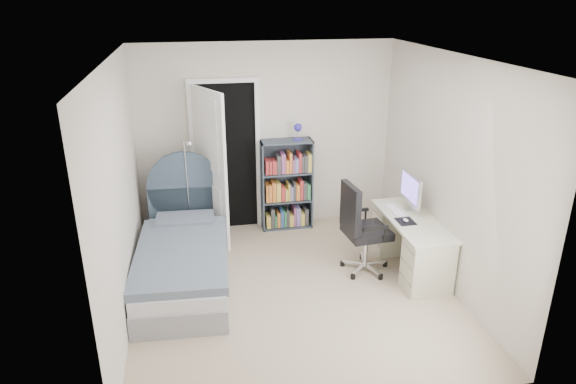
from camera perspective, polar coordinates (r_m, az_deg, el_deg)
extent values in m
cube|color=tan|center=(5.78, 0.57, -11.03)|extent=(3.40, 3.60, 0.05)
cube|color=white|center=(4.91, 0.69, 14.98)|extent=(3.40, 3.60, 0.05)
cube|color=beige|center=(6.92, -2.45, 6.10)|extent=(3.40, 0.05, 2.50)
cube|color=beige|center=(3.61, 6.57, -9.13)|extent=(3.40, 0.05, 2.50)
cube|color=beige|center=(5.16, -18.47, -0.44)|extent=(0.05, 3.60, 2.50)
cube|color=beige|center=(5.79, 17.60, 2.00)|extent=(0.05, 3.60, 2.50)
cube|color=black|center=(6.90, -6.90, 3.76)|extent=(0.80, 0.01, 2.00)
cube|color=white|center=(6.87, -10.47, 3.46)|extent=(0.06, 0.06, 2.00)
cube|color=white|center=(6.92, -3.33, 3.93)|extent=(0.06, 0.06, 2.00)
cube|color=white|center=(6.64, -7.28, 12.19)|extent=(0.92, 0.06, 0.06)
cube|color=white|center=(6.52, -8.65, 2.62)|extent=(0.37, 0.74, 2.00)
cube|color=gray|center=(5.91, -11.45, -8.97)|extent=(1.04, 2.01, 0.26)
cube|color=silver|center=(5.82, -11.59, -7.30)|extent=(1.02, 1.97, 0.16)
cube|color=slate|center=(5.68, -11.73, -6.72)|extent=(1.06, 1.72, 0.10)
cube|color=slate|center=(6.39, -11.34, -3.19)|extent=(0.72, 0.43, 0.12)
cube|color=#3B4B5B|center=(6.70, -11.17, -2.61)|extent=(0.93, 0.11, 0.79)
cylinder|color=#3B4B5B|center=(6.56, -11.41, 0.53)|extent=(0.93, 0.11, 0.93)
cylinder|color=#D5C483|center=(6.87, -11.58, -3.58)|extent=(0.03, 0.03, 0.45)
cylinder|color=#D5C483|center=(7.14, -11.60, -2.59)|extent=(0.03, 0.03, 0.45)
cylinder|color=#D5C483|center=(6.87, -9.12, -3.41)|extent=(0.03, 0.03, 0.45)
cylinder|color=#D5C483|center=(7.14, -9.22, -2.43)|extent=(0.03, 0.03, 0.45)
cube|color=#D5C483|center=(6.92, -10.49, -1.43)|extent=(0.36, 0.36, 0.03)
cube|color=#D5C483|center=(7.03, -10.34, -3.49)|extent=(0.32, 0.32, 0.02)
cube|color=#B24C33|center=(6.91, -10.88, -1.22)|extent=(0.14, 0.20, 0.03)
cube|color=#3F598C|center=(6.90, -10.89, -0.99)|extent=(0.13, 0.19, 0.03)
cube|color=#D8CC7F|center=(6.89, -10.91, -0.76)|extent=(0.12, 0.18, 0.03)
cylinder|color=silver|center=(6.83, -10.64, -5.66)|extent=(0.20, 0.20, 0.02)
cylinder|color=silver|center=(6.55, -11.05, -0.24)|extent=(0.02, 0.02, 1.39)
sphere|color=silver|center=(6.30, -10.92, 5.29)|extent=(0.08, 0.08, 0.08)
cube|color=#3B4651|center=(6.94, -2.91, 0.65)|extent=(0.02, 0.30, 1.24)
cube|color=#3B4651|center=(7.06, 2.51, 1.03)|extent=(0.02, 0.30, 1.24)
cube|color=#3B4651|center=(6.80, -0.18, 5.65)|extent=(0.69, 0.30, 0.02)
cube|color=#3B4651|center=(7.23, -0.17, -3.68)|extent=(0.69, 0.30, 0.02)
cube|color=#3B4651|center=(7.12, -0.40, 1.24)|extent=(0.69, 0.01, 1.24)
cube|color=#3B4651|center=(7.07, -0.18, -0.85)|extent=(0.65, 0.28, 0.02)
cube|color=#3B4651|center=(6.93, -0.18, 2.18)|extent=(0.65, 0.28, 0.02)
cylinder|color=#2E25A0|center=(6.82, 1.05, 5.88)|extent=(0.12, 0.12, 0.02)
cylinder|color=silver|center=(6.80, 1.05, 6.52)|extent=(0.02, 0.02, 0.16)
sphere|color=#2E25A0|center=(6.75, 1.11, 7.19)|extent=(0.11, 0.11, 0.11)
cube|color=#D8BF4C|center=(7.12, -2.26, -3.15)|extent=(0.06, 0.21, 0.17)
cube|color=#3F3F3F|center=(7.11, -1.80, -2.73)|extent=(0.05, 0.21, 0.28)
cube|color=#337F4C|center=(7.14, -1.45, -3.08)|extent=(0.03, 0.21, 0.17)
cube|color=orange|center=(7.14, -1.14, -2.94)|extent=(0.04, 0.21, 0.20)
cube|color=#335999|center=(7.14, -0.76, -2.79)|extent=(0.04, 0.21, 0.24)
cube|color=#337F4C|center=(7.15, -0.42, -2.82)|extent=(0.03, 0.21, 0.22)
cube|color=#3F3F3F|center=(7.15, -0.12, -2.73)|extent=(0.03, 0.21, 0.24)
cube|color=#D8BF4C|center=(7.18, 0.28, -2.97)|extent=(0.06, 0.21, 0.17)
cube|color=#994C7F|center=(7.16, 0.66, -2.55)|extent=(0.03, 0.21, 0.27)
cube|color=#7F72B2|center=(7.17, 1.03, -2.57)|extent=(0.06, 0.21, 0.26)
cube|color=#D8BF4C|center=(7.20, 1.50, -2.81)|extent=(0.05, 0.21, 0.18)
cube|color=#3F3F3F|center=(7.20, 1.94, -2.59)|extent=(0.05, 0.21, 0.23)
cube|color=orange|center=(6.96, -2.43, 0.00)|extent=(0.03, 0.21, 0.24)
cube|color=orange|center=(6.96, -2.08, 0.01)|extent=(0.04, 0.21, 0.24)
cube|color=orange|center=(6.97, -1.65, 0.15)|extent=(0.05, 0.21, 0.27)
cube|color=#D8BF4C|center=(6.98, -1.16, 0.14)|extent=(0.06, 0.21, 0.26)
cube|color=#B23333|center=(7.00, -0.66, -0.03)|extent=(0.05, 0.21, 0.20)
cube|color=#D8BF4C|center=(7.01, -0.26, -0.14)|extent=(0.03, 0.21, 0.16)
cube|color=#D8BF4C|center=(7.01, 0.02, 0.15)|extent=(0.02, 0.21, 0.24)
cube|color=#7F72B2|center=(7.02, 0.31, 0.00)|extent=(0.04, 0.21, 0.19)
cube|color=#3F3F3F|center=(7.02, 0.61, 0.24)|extent=(0.03, 0.21, 0.25)
cube|color=orange|center=(7.03, 0.97, 0.16)|extent=(0.05, 0.21, 0.22)
cube|color=#B23333|center=(7.03, 1.38, 0.40)|extent=(0.04, 0.21, 0.28)
cube|color=#3F3F3F|center=(7.05, 1.78, 0.29)|extent=(0.04, 0.21, 0.24)
cube|color=#337F4C|center=(7.06, 2.17, 0.21)|extent=(0.04, 0.21, 0.21)
cube|color=#B23333|center=(6.83, -2.43, 2.88)|extent=(0.04, 0.21, 0.19)
cube|color=#B23333|center=(6.84, -2.05, 2.87)|extent=(0.04, 0.21, 0.18)
cube|color=#B23333|center=(6.85, -1.61, 2.91)|extent=(0.06, 0.21, 0.18)
cube|color=#3F3F3F|center=(6.85, -1.12, 3.20)|extent=(0.05, 0.21, 0.25)
cube|color=#994C7F|center=(6.85, -0.63, 3.31)|extent=(0.06, 0.21, 0.27)
cube|color=orange|center=(6.88, -0.18, 2.98)|extent=(0.04, 0.21, 0.18)
cube|color=orange|center=(6.87, 0.18, 3.40)|extent=(0.03, 0.21, 0.28)
cube|color=#994C7F|center=(6.89, 0.48, 3.04)|extent=(0.03, 0.21, 0.18)
cube|color=#7F72B2|center=(6.90, 0.83, 3.12)|extent=(0.05, 0.21, 0.20)
cube|color=#B23333|center=(6.90, 1.22, 3.42)|extent=(0.03, 0.21, 0.27)
cube|color=#3F3F3F|center=(6.91, 1.52, 3.28)|extent=(0.03, 0.21, 0.23)
cube|color=#3F3F3F|center=(6.92, 1.87, 3.32)|extent=(0.04, 0.21, 0.23)
cube|color=#D8BF4C|center=(6.93, 2.30, 3.40)|extent=(0.05, 0.21, 0.25)
cube|color=beige|center=(6.05, 13.67, -3.08)|extent=(0.53, 1.32, 0.03)
cube|color=beige|center=(5.82, 15.27, -7.84)|extent=(0.49, 0.35, 0.61)
cube|color=beige|center=(6.57, 11.78, -4.00)|extent=(0.49, 0.35, 0.61)
cube|color=silver|center=(6.29, 13.45, -1.86)|extent=(0.14, 0.14, 0.01)
cube|color=silver|center=(6.27, 13.75, -1.00)|extent=(0.03, 0.05, 0.19)
cube|color=silver|center=(6.19, 13.50, 0.33)|extent=(0.04, 0.49, 0.35)
cube|color=#6F54CE|center=(6.18, 13.33, 0.46)|extent=(0.00, 0.44, 0.28)
cube|color=white|center=(6.22, 11.82, -1.99)|extent=(0.11, 0.35, 0.02)
cube|color=black|center=(5.96, 12.93, -3.20)|extent=(0.19, 0.23, 0.00)
ellipsoid|color=white|center=(5.96, 12.94, -3.06)|extent=(0.05, 0.09, 0.03)
cube|color=silver|center=(6.24, 9.64, -7.82)|extent=(0.28, 0.07, 0.02)
cylinder|color=black|center=(6.31, 10.73, -7.86)|extent=(0.06, 0.06, 0.06)
cube|color=silver|center=(6.30, 8.37, -7.42)|extent=(0.10, 0.28, 0.02)
cylinder|color=black|center=(6.43, 8.22, -7.08)|extent=(0.06, 0.06, 0.06)
cube|color=silver|center=(6.21, 7.29, -7.84)|extent=(0.26, 0.17, 0.02)
cylinder|color=black|center=(6.25, 6.07, -7.90)|extent=(0.06, 0.06, 0.06)
cube|color=silver|center=(6.08, 7.89, -8.53)|extent=(0.23, 0.21, 0.02)
cylinder|color=black|center=(6.00, 7.23, -9.30)|extent=(0.06, 0.06, 0.06)
cube|color=silver|center=(6.10, 9.38, -8.51)|extent=(0.15, 0.27, 0.02)
cylinder|color=black|center=(6.04, 10.25, -9.26)|extent=(0.06, 0.06, 0.06)
cylinder|color=silver|center=(6.09, 8.62, -6.31)|extent=(0.05, 0.05, 0.42)
cube|color=black|center=(5.99, 8.74, -4.37)|extent=(0.52, 0.52, 0.09)
cube|color=black|center=(5.77, 6.95, -1.81)|extent=(0.11, 0.44, 0.55)
cube|color=black|center=(5.70, 9.74, -4.03)|extent=(0.30, 0.07, 0.03)
cube|color=black|center=(6.12, 7.64, -2.05)|extent=(0.30, 0.07, 0.03)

